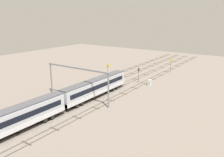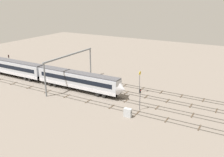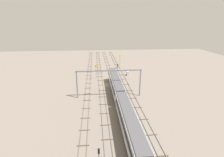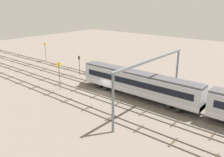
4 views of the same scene
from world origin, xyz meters
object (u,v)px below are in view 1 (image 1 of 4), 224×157
at_px(speed_sign_near_foreground, 108,70).
at_px(speed_sign_mid_trackside, 171,64).
at_px(relay_cabinet, 150,82).
at_px(overhead_gantry, 77,75).
at_px(signal_light_trackside_approach, 139,73).
at_px(train, 13,120).

bearing_deg(speed_sign_near_foreground, speed_sign_mid_trackside, -29.12).
bearing_deg(speed_sign_near_foreground, relay_cabinet, -75.98).
height_order(overhead_gantry, speed_sign_near_foreground, overhead_gantry).
height_order(overhead_gantry, relay_cabinet, overhead_gantry).
distance_m(overhead_gantry, signal_light_trackside_approach, 23.77).
relative_size(overhead_gantry, speed_sign_near_foreground, 3.49).
xyz_separation_m(signal_light_trackside_approach, relay_cabinet, (-0.76, -4.30, -2.19)).
bearing_deg(overhead_gantry, speed_sign_mid_trackside, -12.20).
bearing_deg(signal_light_trackside_approach, speed_sign_near_foreground, 114.20).
distance_m(speed_sign_mid_trackside, signal_light_trackside_approach, 19.15).
bearing_deg(relay_cabinet, train, 170.31).
relative_size(signal_light_trackside_approach, relay_cabinet, 2.60).
bearing_deg(train, speed_sign_near_foreground, 9.22).
bearing_deg(speed_sign_mid_trackside, speed_sign_near_foreground, 150.88).
bearing_deg(speed_sign_mid_trackside, train, 173.99).
height_order(train, speed_sign_near_foreground, speed_sign_near_foreground).
xyz_separation_m(speed_sign_near_foreground, speed_sign_mid_trackside, (22.93, -12.78, -0.24)).
xyz_separation_m(speed_sign_mid_trackside, relay_cabinet, (-19.57, -0.70, -2.59)).
height_order(speed_sign_mid_trackside, signal_light_trackside_approach, speed_sign_mid_trackside).
relative_size(speed_sign_mid_trackside, signal_light_trackside_approach, 1.15).
bearing_deg(overhead_gantry, signal_light_trackside_approach, -13.31).
bearing_deg(signal_light_trackside_approach, train, 176.14).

